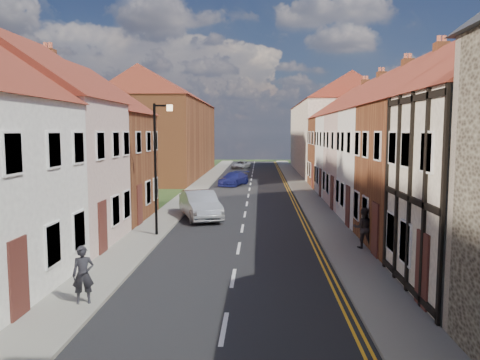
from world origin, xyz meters
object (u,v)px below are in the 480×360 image
lamppost (157,161)px  car_distant (241,165)px  pedestrian_left_b (83,275)px  car_far (234,179)px  car_mid (200,205)px  pedestrian_right (363,228)px

lamppost → car_distant: 40.30m
pedestrian_left_b → car_far: bearing=67.5°
car_mid → pedestrian_right: pedestrian_right is taller
car_mid → pedestrian_right: (7.56, -6.79, 0.17)m
lamppost → pedestrian_right: size_ratio=3.62×
car_far → car_distant: car_far is taller
car_mid → pedestrian_right: bearing=-61.0°
car_far → pedestrian_right: pedestrian_right is taller
lamppost → pedestrian_left_b: lamppost is taller
pedestrian_left_b → lamppost: bearing=71.2°
car_mid → car_far: bearing=67.5°
lamppost → pedestrian_right: (8.91, -2.13, -2.59)m
lamppost → pedestrian_left_b: bearing=-91.2°
car_mid → car_far: size_ratio=1.13×
lamppost → car_far: lamppost is taller
lamppost → car_far: size_ratio=1.43×
lamppost → car_mid: lamppost is taller
pedestrian_right → pedestrian_left_b: 11.23m
lamppost → car_mid: size_ratio=1.27×
car_distant → pedestrian_right: (6.72, -42.26, 0.42)m
pedestrian_left_b → pedestrian_right: bearing=18.2°
lamppost → pedestrian_left_b: 9.10m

